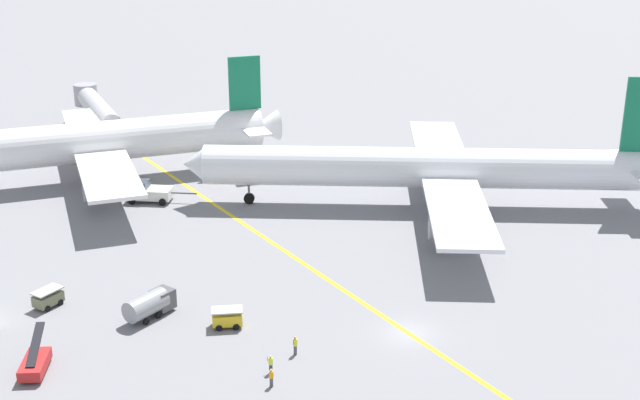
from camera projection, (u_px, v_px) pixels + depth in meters
name	position (u px, v px, depth m)	size (l,w,h in m)	color
ground_plane	(409.00, 333.00, 72.76)	(600.00, 600.00, 0.00)	gray
taxiway_stripe	(343.00, 290.00, 80.69)	(0.50, 120.00, 0.01)	yellow
airliner_at_gate_left	(82.00, 144.00, 108.66)	(54.05, 42.78, 15.32)	white
airliner_being_pushed	(431.00, 168.00, 100.45)	(53.55, 43.94, 16.18)	white
pushback_tug	(149.00, 192.00, 103.47)	(8.02, 5.80, 2.89)	white
gse_fuel_bowser_stubby	(150.00, 304.00, 75.10)	(5.21, 3.93, 2.40)	gray
gse_belt_loader_portside	(35.00, 363.00, 66.55)	(3.16, 5.03, 3.02)	red
gse_baggage_cart_near_cluster	(48.00, 298.00, 77.15)	(3.15, 2.76, 1.71)	#666B4C
gse_baggage_cart_trailing	(227.00, 318.00, 73.57)	(3.09, 2.38, 1.71)	gold
ground_crew_marshaller_foreground	(295.00, 345.00, 69.08)	(0.45, 0.38, 1.72)	#4C4C51
ground_crew_ramp_agent_by_cones	(271.00, 377.00, 64.63)	(0.36, 0.36, 1.57)	#4C4C51
ground_crew_wing_walker_right	(271.00, 364.00, 66.44)	(0.37, 0.46, 1.59)	#2D3351
jet_bridge	(95.00, 106.00, 132.47)	(4.06, 23.40, 5.98)	#B7B7BC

